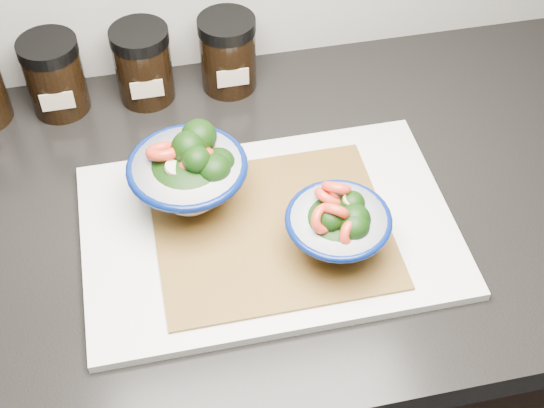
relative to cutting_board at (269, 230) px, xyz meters
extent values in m
cube|color=black|center=(-0.16, 0.05, -0.48)|extent=(3.43, 0.58, 0.86)
cube|color=black|center=(-0.16, 0.05, -0.03)|extent=(3.50, 0.60, 0.04)
cube|color=silver|center=(0.00, 0.00, 0.00)|extent=(0.45, 0.30, 0.01)
cube|color=olive|center=(0.00, -0.01, 0.01)|extent=(0.28, 0.24, 0.00)
cylinder|color=white|center=(-0.09, 0.06, 0.02)|extent=(0.05, 0.05, 0.01)
ellipsoid|color=white|center=(-0.09, 0.06, 0.03)|extent=(0.08, 0.08, 0.04)
torus|color=#04144F|center=(-0.09, 0.06, 0.07)|extent=(0.15, 0.15, 0.01)
torus|color=#04144F|center=(-0.09, 0.06, 0.06)|extent=(0.12, 0.12, 0.00)
ellipsoid|color=black|center=(-0.09, 0.06, 0.06)|extent=(0.11, 0.11, 0.05)
ellipsoid|color=black|center=(-0.07, 0.09, 0.09)|extent=(0.04, 0.04, 0.04)
cylinder|color=#477233|center=(-0.07, 0.09, 0.07)|extent=(0.02, 0.02, 0.03)
ellipsoid|color=black|center=(-0.05, 0.05, 0.07)|extent=(0.04, 0.04, 0.03)
cylinder|color=#477233|center=(-0.05, 0.05, 0.06)|extent=(0.01, 0.01, 0.03)
ellipsoid|color=black|center=(-0.08, 0.07, 0.09)|extent=(0.04, 0.04, 0.04)
cylinder|color=#477233|center=(-0.08, 0.07, 0.07)|extent=(0.01, 0.02, 0.03)
ellipsoid|color=black|center=(-0.06, 0.04, 0.08)|extent=(0.04, 0.04, 0.03)
cylinder|color=#477233|center=(-0.06, 0.04, 0.06)|extent=(0.01, 0.02, 0.03)
ellipsoid|color=black|center=(-0.08, 0.05, 0.09)|extent=(0.03, 0.03, 0.03)
cylinder|color=#477233|center=(-0.08, 0.05, 0.08)|extent=(0.01, 0.01, 0.02)
torus|color=#D54328|center=(-0.11, 0.07, 0.09)|extent=(0.05, 0.05, 0.03)
torus|color=#D54328|center=(-0.07, 0.06, 0.09)|extent=(0.06, 0.06, 0.04)
torus|color=#D54328|center=(-0.08, 0.05, 0.08)|extent=(0.06, 0.04, 0.06)
torus|color=#D54328|center=(-0.07, 0.08, 0.08)|extent=(0.05, 0.06, 0.04)
torus|color=#D54328|center=(-0.08, 0.07, 0.08)|extent=(0.05, 0.04, 0.05)
cylinder|color=#CCBC8E|center=(-0.07, 0.05, 0.08)|extent=(0.02, 0.02, 0.01)
cylinder|color=#CCBC8E|center=(-0.10, 0.05, 0.08)|extent=(0.02, 0.02, 0.01)
cylinder|color=white|center=(0.07, -0.05, 0.01)|extent=(0.04, 0.04, 0.01)
ellipsoid|color=white|center=(0.07, -0.05, 0.03)|extent=(0.07, 0.07, 0.03)
torus|color=#04144F|center=(0.07, -0.05, 0.06)|extent=(0.12, 0.12, 0.01)
torus|color=#04144F|center=(0.07, -0.05, 0.05)|extent=(0.10, 0.10, 0.00)
ellipsoid|color=black|center=(0.07, -0.05, 0.05)|extent=(0.09, 0.09, 0.04)
ellipsoid|color=black|center=(0.08, -0.07, 0.07)|extent=(0.04, 0.04, 0.03)
cylinder|color=#477233|center=(0.08, -0.07, 0.06)|extent=(0.01, 0.01, 0.02)
ellipsoid|color=black|center=(0.09, -0.06, 0.07)|extent=(0.04, 0.04, 0.04)
cylinder|color=#477233|center=(0.09, -0.06, 0.06)|extent=(0.01, 0.01, 0.02)
ellipsoid|color=black|center=(0.06, -0.06, 0.07)|extent=(0.03, 0.03, 0.03)
cylinder|color=#477233|center=(0.06, -0.06, 0.06)|extent=(0.01, 0.01, 0.02)
ellipsoid|color=black|center=(0.09, -0.04, 0.07)|extent=(0.03, 0.03, 0.03)
cylinder|color=#477233|center=(0.09, -0.04, 0.06)|extent=(0.01, 0.01, 0.02)
ellipsoid|color=black|center=(0.09, -0.04, 0.06)|extent=(0.03, 0.03, 0.03)
cylinder|color=#477233|center=(0.09, -0.04, 0.05)|extent=(0.01, 0.01, 0.02)
torus|color=#D54328|center=(0.06, -0.03, 0.07)|extent=(0.04, 0.05, 0.04)
torus|color=#D54328|center=(0.05, -0.06, 0.08)|extent=(0.05, 0.04, 0.05)
torus|color=#D54328|center=(0.08, -0.08, 0.07)|extent=(0.05, 0.04, 0.05)
torus|color=#D54328|center=(0.06, -0.06, 0.08)|extent=(0.05, 0.04, 0.05)
torus|color=#D54328|center=(0.08, -0.02, 0.08)|extent=(0.05, 0.05, 0.04)
cylinder|color=#CCBC8E|center=(0.09, -0.04, 0.08)|extent=(0.02, 0.02, 0.01)
cylinder|color=black|center=(-0.24, 0.29, 0.04)|extent=(0.08, 0.08, 0.09)
cylinder|color=black|center=(-0.24, 0.29, 0.10)|extent=(0.08, 0.08, 0.02)
cube|color=#C6B793|center=(-0.24, 0.25, 0.04)|extent=(0.05, 0.00, 0.03)
cylinder|color=black|center=(-0.12, 0.29, 0.04)|extent=(0.08, 0.08, 0.09)
cylinder|color=black|center=(-0.12, 0.29, 0.10)|extent=(0.08, 0.08, 0.02)
cube|color=#C6B793|center=(-0.12, 0.25, 0.04)|extent=(0.04, 0.00, 0.03)
cylinder|color=black|center=(0.00, 0.29, 0.04)|extent=(0.08, 0.08, 0.09)
cylinder|color=black|center=(0.00, 0.29, 0.10)|extent=(0.08, 0.08, 0.02)
cube|color=#C6B793|center=(0.00, 0.25, 0.04)|extent=(0.04, 0.00, 0.03)
camera|label=1|loc=(-0.12, -0.58, 0.71)|focal=50.00mm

